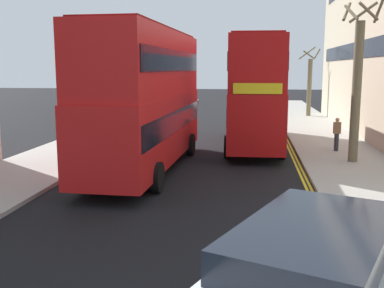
# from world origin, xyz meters

# --- Properties ---
(sidewalk_right) EXTENTS (4.00, 80.00, 0.14)m
(sidewalk_right) POSITION_xyz_m (6.50, 16.00, 0.07)
(sidewalk_right) COLOR #ADA89E
(sidewalk_right) RESTS_ON ground
(sidewalk_left) EXTENTS (4.00, 80.00, 0.14)m
(sidewalk_left) POSITION_xyz_m (-6.50, 16.00, 0.07)
(sidewalk_left) COLOR #ADA89E
(sidewalk_left) RESTS_ON ground
(kerb_line_outer) EXTENTS (0.10, 56.00, 0.01)m
(kerb_line_outer) POSITION_xyz_m (4.40, 14.00, 0.00)
(kerb_line_outer) COLOR yellow
(kerb_line_outer) RESTS_ON ground
(kerb_line_inner) EXTENTS (0.10, 56.00, 0.01)m
(kerb_line_inner) POSITION_xyz_m (4.24, 14.00, 0.00)
(kerb_line_inner) COLOR yellow
(kerb_line_inner) RESTS_ON ground
(double_decker_bus_away) EXTENTS (3.07, 10.88, 5.64)m
(double_decker_bus_away) POSITION_xyz_m (-1.91, 15.16, 3.03)
(double_decker_bus_away) COLOR red
(double_decker_bus_away) RESTS_ON ground
(double_decker_bus_oncoming) EXTENTS (2.98, 10.86, 5.64)m
(double_decker_bus_oncoming) POSITION_xyz_m (2.40, 21.52, 3.03)
(double_decker_bus_oncoming) COLOR #B20F0F
(double_decker_bus_oncoming) RESTS_ON ground
(pedestrian_far) EXTENTS (0.34, 0.22, 1.62)m
(pedestrian_far) POSITION_xyz_m (6.42, 19.85, 0.99)
(pedestrian_far) COLOR #2D2D38
(pedestrian_far) RESTS_ON sidewalk_right
(street_tree_near) EXTENTS (1.68, 1.64, 5.79)m
(street_tree_near) POSITION_xyz_m (7.09, 36.94, 2.74)
(street_tree_near) COLOR #6B6047
(street_tree_near) RESTS_ON sidewalk_right
(street_tree_mid) EXTENTS (1.60, 1.53, 6.96)m
(street_tree_mid) POSITION_xyz_m (6.68, 17.32, 3.41)
(street_tree_mid) COLOR #6B6047
(street_tree_mid) RESTS_ON sidewalk_right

